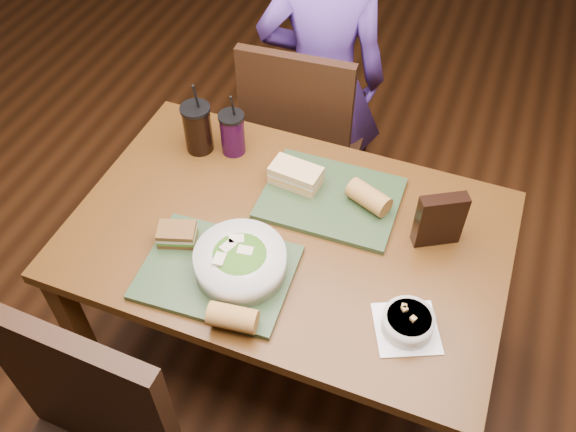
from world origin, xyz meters
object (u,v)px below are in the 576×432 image
at_px(soup_bowl, 408,323).
at_px(sandwich_near, 177,234).
at_px(tray_far, 331,198).
at_px(chip_bag, 440,220).
at_px(cup_berry, 232,133).
at_px(chair_far, 303,136).
at_px(baguette_far, 369,197).
at_px(diner, 322,82).
at_px(dining_table, 288,250).
at_px(sandwich_far, 296,175).
at_px(cup_cola, 198,128).
at_px(tray_near, 217,272).
at_px(baguette_near, 233,318).
at_px(salad_bowl, 240,261).

relative_size(soup_bowl, sandwich_near, 1.74).
relative_size(tray_far, chip_bag, 2.33).
xyz_separation_m(cup_berry, chip_bag, (0.72, -0.14, 0.01)).
bearing_deg(chair_far, soup_bowl, -54.79).
xyz_separation_m(chair_far, cup_berry, (-0.12, -0.38, 0.28)).
bearing_deg(baguette_far, diner, 120.12).
bearing_deg(dining_table, sandwich_far, 103.79).
bearing_deg(baguette_far, cup_cola, 173.93).
distance_m(tray_near, chip_bag, 0.65).
relative_size(baguette_near, cup_cola, 0.48).
bearing_deg(sandwich_near, baguette_near, -36.70).
bearing_deg(diner, dining_table, 85.66).
distance_m(tray_far, soup_bowl, 0.50).
xyz_separation_m(tray_far, sandwich_far, (-0.12, 0.02, 0.04)).
relative_size(chair_far, cup_cola, 3.65).
bearing_deg(tray_near, salad_bowl, 21.78).
xyz_separation_m(sandwich_near, cup_berry, (-0.02, 0.43, 0.03)).
bearing_deg(cup_cola, dining_table, -30.10).
relative_size(baguette_near, baguette_far, 0.96).
height_order(salad_bowl, sandwich_far, salad_bowl).
bearing_deg(chip_bag, sandwich_near, 172.13).
height_order(sandwich_near, baguette_far, baguette_far).
relative_size(dining_table, sandwich_near, 10.35).
distance_m(dining_table, sandwich_near, 0.35).
bearing_deg(diner, baguette_far, 103.91).
relative_size(cup_berry, chip_bag, 1.31).
bearing_deg(baguette_near, tray_far, 80.24).
distance_m(tray_near, tray_far, 0.44).
bearing_deg(tray_near, dining_table, 59.59).
relative_size(tray_near, sandwich_far, 2.50).
relative_size(chair_far, sandwich_near, 7.83).
xyz_separation_m(soup_bowl, sandwich_far, (-0.46, 0.39, 0.02)).
xyz_separation_m(diner, cup_cola, (-0.24, -0.57, 0.14)).
height_order(tray_far, sandwich_far, sandwich_far).
distance_m(chair_far, sandwich_far, 0.54).
bearing_deg(dining_table, baguette_far, 41.70).
xyz_separation_m(soup_bowl, baguette_far, (-0.22, 0.38, 0.02)).
bearing_deg(diner, tray_far, 95.06).
xyz_separation_m(baguette_near, cup_berry, (-0.29, 0.63, 0.03)).
relative_size(tray_far, cup_cola, 1.56).
relative_size(diner, cup_berry, 5.96).
xyz_separation_m(baguette_far, cup_cola, (-0.61, 0.06, 0.04)).
bearing_deg(sandwich_far, diner, 101.29).
distance_m(chair_far, sandwich_near, 0.85).
xyz_separation_m(diner, soup_bowl, (0.58, -1.01, 0.08)).
bearing_deg(cup_berry, sandwich_near, -87.54).
height_order(tray_far, soup_bowl, soup_bowl).
bearing_deg(cup_cola, diner, 66.62).
xyz_separation_m(tray_far, salad_bowl, (-0.14, -0.36, 0.05)).
height_order(dining_table, tray_near, tray_near).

